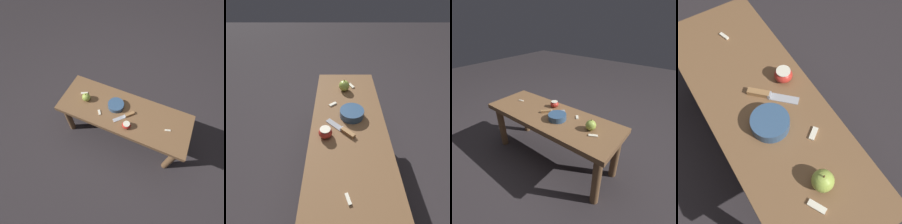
{
  "view_description": "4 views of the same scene",
  "coord_description": "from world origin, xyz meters",
  "views": [
    {
      "loc": [
        -0.22,
        0.76,
        1.77
      ],
      "look_at": [
        0.09,
        0.06,
        0.49
      ],
      "focal_mm": 28.0,
      "sensor_mm": 36.0,
      "label": 1
    },
    {
      "loc": [
        -0.68,
        0.06,
        1.16
      ],
      "look_at": [
        0.09,
        0.06,
        0.49
      ],
      "focal_mm": 28.0,
      "sensor_mm": 36.0,
      "label": 2
    },
    {
      "loc": [
        0.84,
        -0.9,
        1.17
      ],
      "look_at": [
        0.09,
        0.06,
        0.49
      ],
      "focal_mm": 28.0,
      "sensor_mm": 36.0,
      "label": 3
    },
    {
      "loc": [
        0.57,
        -0.23,
        1.45
      ],
      "look_at": [
        0.09,
        0.06,
        0.49
      ],
      "focal_mm": 50.0,
      "sensor_mm": 36.0,
      "label": 4
    }
  ],
  "objects": [
    {
      "name": "ground_plane",
      "position": [
        0.0,
        0.0,
        0.0
      ],
      "size": [
        8.0,
        8.0,
        0.0
      ],
      "primitive_type": "plane",
      "color": "#2D282B"
    },
    {
      "name": "wooden_bench",
      "position": [
        0.0,
        0.0,
        0.38
      ],
      "size": [
        1.17,
        0.42,
        0.46
      ],
      "color": "brown",
      "rests_on": "ground_plane"
    },
    {
      "name": "knife",
      "position": [
        -0.04,
        0.03,
        0.46
      ],
      "size": [
        0.16,
        0.16,
        0.02
      ],
      "rotation": [
        0.0,
        0.0,
        0.82
      ],
      "color": "#9EA0A5",
      "rests_on": "wooden_bench"
    },
    {
      "name": "apple_whole",
      "position": [
        0.36,
        0.02,
        0.49
      ],
      "size": [
        0.07,
        0.07,
        0.08
      ],
      "color": "#9EB747",
      "rests_on": "wooden_bench"
    },
    {
      "name": "apple_cut",
      "position": [
        -0.07,
        0.13,
        0.48
      ],
      "size": [
        0.07,
        0.07,
        0.05
      ],
      "color": "red",
      "rests_on": "wooden_bench"
    },
    {
      "name": "apple_slice_near_knife",
      "position": [
        0.41,
        -0.04,
        0.46
      ],
      "size": [
        0.07,
        0.05,
        0.01
      ],
      "color": "silver",
      "rests_on": "wooden_bench"
    },
    {
      "name": "apple_slice_center",
      "position": [
        -0.4,
        0.02,
        0.46
      ],
      "size": [
        0.05,
        0.03,
        0.01
      ],
      "color": "silver",
      "rests_on": "wooden_bench"
    },
    {
      "name": "apple_slice_near_bowl",
      "position": [
        0.19,
        0.09,
        0.46
      ],
      "size": [
        0.05,
        0.05,
        0.01
      ],
      "color": "silver",
      "rests_on": "wooden_bench"
    },
    {
      "name": "bowl",
      "position": [
        0.08,
        -0.02,
        0.48
      ],
      "size": [
        0.14,
        0.14,
        0.05
      ],
      "color": "#335175",
      "rests_on": "wooden_bench"
    }
  ]
}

